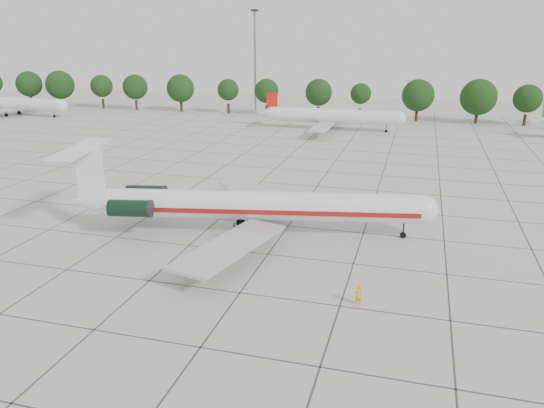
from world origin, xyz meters
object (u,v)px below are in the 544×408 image
object	(u,v)px
bg_airliner_c	(332,116)
main_airliner	(243,205)
bg_airliner_a	(14,104)
floodlight_mast	(255,55)
ground_crew	(358,295)

from	to	relation	value
bg_airliner_c	main_airliner	bearing A→B (deg)	-88.69
bg_airliner_a	floodlight_mast	bearing A→B (deg)	24.31
bg_airliner_a	bg_airliner_c	xyz separation A→B (m)	(79.89, 0.94, 0.00)
main_airliner	ground_crew	bearing A→B (deg)	-53.31
ground_crew	floodlight_mast	distance (m)	107.70
main_airliner	ground_crew	size ratio (longest dim) A/B	22.36
main_airliner	bg_airliner_c	xyz separation A→B (m)	(-1.45, 63.49, -0.22)
ground_crew	floodlight_mast	xyz separation A→B (m)	(-39.27, 99.38, 13.45)
bg_airliner_a	ground_crew	bearing A→B (deg)	-38.20
ground_crew	floodlight_mast	size ratio (longest dim) A/B	0.07
ground_crew	floodlight_mast	world-z (taller)	floodlight_mast
floodlight_mast	bg_airliner_c	bearing A→B (deg)	-44.34
ground_crew	bg_airliner_a	size ratio (longest dim) A/B	0.06
main_airliner	floodlight_mast	world-z (taller)	floodlight_mast
floodlight_mast	bg_airliner_a	bearing A→B (deg)	-155.69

